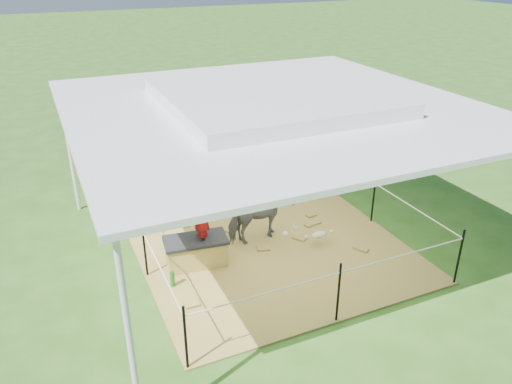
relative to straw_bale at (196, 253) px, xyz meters
name	(u,v)px	position (x,y,z in m)	size (l,w,h in m)	color
ground	(269,247)	(1.40, 0.03, -0.25)	(90.00, 90.00, 0.00)	#2D5919
hay_patch	(269,246)	(1.40, 0.03, -0.24)	(4.60, 4.60, 0.03)	brown
canopy_tent	(271,103)	(1.40, 0.03, 2.44)	(6.30, 6.30, 2.90)	silver
rope_fence	(270,216)	(1.40, 0.03, 0.39)	(4.54, 4.54, 1.00)	black
straw_bale	(196,253)	(0.00, 0.00, 0.00)	(0.99, 0.50, 0.44)	#B69942
dark_cloth	(196,240)	(0.00, 0.00, 0.25)	(1.06, 0.55, 0.06)	black
woman	(200,209)	(0.10, 0.00, 0.82)	(0.44, 0.29, 1.19)	#A61013
green_bottle	(172,279)	(-0.55, -0.45, -0.08)	(0.08, 0.08, 0.28)	#19731A
pony	(260,216)	(1.32, 0.26, 0.28)	(0.54, 1.18, 1.00)	#49494E
pink_hat	(260,188)	(1.32, 0.26, 0.85)	(0.31, 0.31, 0.14)	pink
foal	(319,233)	(2.22, -0.33, 0.02)	(0.87, 0.48, 0.48)	#C1AF8D
trash_barrel	(300,106)	(5.59, 6.54, 0.23)	(0.61, 0.61, 0.95)	blue
picnic_table_near	(215,109)	(3.15, 7.75, 0.10)	(1.69, 1.22, 0.70)	#56371D
picnic_table_far	(283,87)	(6.53, 9.59, 0.08)	(1.59, 1.15, 0.66)	brown
distant_person	(231,103)	(3.59, 7.39, 0.33)	(0.57, 0.44, 1.17)	#3879D2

